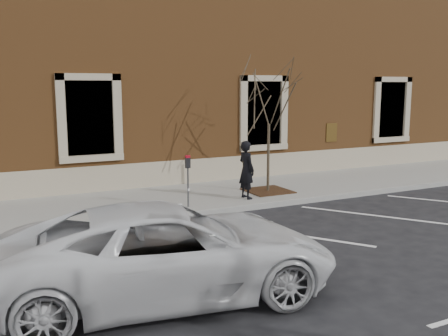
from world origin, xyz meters
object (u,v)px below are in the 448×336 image
parking_meter (188,171)px  sapling (269,105)px  white_truck (170,251)px  man (246,170)px

parking_meter → sapling: 3.47m
parking_meter → white_truck: size_ratio=0.26×
man → sapling: sapling is taller
sapling → white_truck: bearing=-133.2°
sapling → white_truck: (-5.27, -5.61, -2.03)m
man → parking_meter: (-1.89, -0.21, 0.13)m
white_truck → sapling: bearing=-35.1°
man → parking_meter: man is taller
parking_meter → white_truck: parking_meter is taller
sapling → white_truck: sapling is taller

